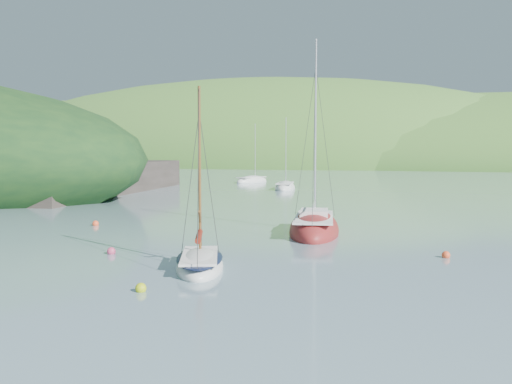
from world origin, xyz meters
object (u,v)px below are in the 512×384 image
(sloop_red, at_px, (314,229))
(distant_sloop_c, at_px, (252,181))
(daysailer_white, at_px, (200,264))
(distant_sloop_a, at_px, (285,188))

(sloop_red, distance_m, distant_sloop_c, 52.87)
(sloop_red, xyz_separation_m, distant_sloop_c, (-22.62, 47.79, -0.06))
(daysailer_white, xyz_separation_m, sloop_red, (1.89, 11.65, 0.03))
(daysailer_white, bearing_deg, distant_sloop_a, 79.19)
(distant_sloop_a, distance_m, distant_sloop_c, 15.48)
(sloop_red, bearing_deg, daysailer_white, -112.63)
(daysailer_white, distance_m, distant_sloop_a, 48.45)
(daysailer_white, xyz_separation_m, distant_sloop_c, (-20.72, 59.45, -0.03))
(distant_sloop_a, bearing_deg, distant_sloop_c, 114.76)
(sloop_red, bearing_deg, distant_sloop_c, 101.93)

